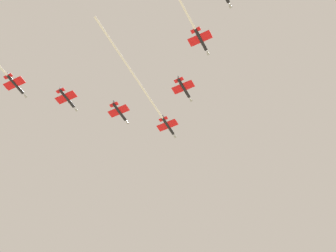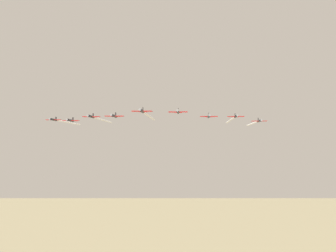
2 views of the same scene
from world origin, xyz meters
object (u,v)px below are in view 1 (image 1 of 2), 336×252
(jet_lead, at_px, (147,95))
(jet_port_outer, at_px, (67,99))
(jet_starboard_outer, at_px, (181,3))
(jet_starboard_inner, at_px, (184,89))
(jet_port_inner, at_px, (120,112))

(jet_lead, distance_m, jet_port_outer, 28.28)
(jet_starboard_outer, bearing_deg, jet_port_outer, 164.26)
(jet_lead, height_order, jet_starboard_inner, jet_lead)
(jet_port_inner, bearing_deg, jet_lead, -13.03)
(jet_port_inner, bearing_deg, jet_port_outer, -132.25)
(jet_starboard_outer, bearing_deg, jet_port_inner, 143.40)
(jet_starboard_inner, bearing_deg, jet_lead, -166.97)
(jet_starboard_inner, xyz_separation_m, jet_port_outer, (-14.49, 38.83, 0.72))
(jet_port_inner, relative_size, jet_starboard_inner, 1.00)
(jet_port_inner, xyz_separation_m, jet_port_outer, (-14.35, 12.89, -0.85))
(jet_lead, distance_m, jet_port_inner, 13.33)
(jet_lead, bearing_deg, jet_port_inner, 166.97)
(jet_starboard_inner, relative_size, jet_port_outer, 1.00)
(jet_lead, bearing_deg, jet_starboard_inner, 13.03)
(jet_starboard_inner, distance_m, jet_port_outer, 41.45)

